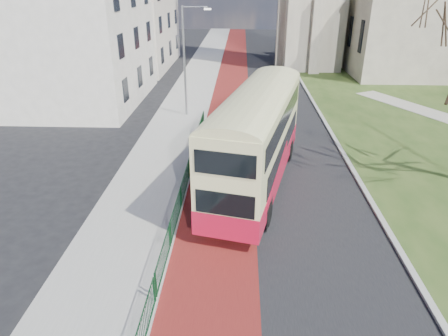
{
  "coord_description": "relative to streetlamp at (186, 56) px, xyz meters",
  "views": [
    {
      "loc": [
        -0.27,
        -12.12,
        9.69
      ],
      "look_at": [
        -0.96,
        4.21,
        2.0
      ],
      "focal_mm": 32.0,
      "sensor_mm": 36.0,
      "label": 1
    }
  ],
  "objects": [
    {
      "name": "ground",
      "position": [
        4.35,
        -18.0,
        -4.59
      ],
      "size": [
        160.0,
        160.0,
        0.0
      ],
      "primitive_type": "plane",
      "color": "black",
      "rests_on": "ground"
    },
    {
      "name": "road_carriageway",
      "position": [
        5.85,
        2.0,
        -4.59
      ],
      "size": [
        9.0,
        120.0,
        0.01
      ],
      "primitive_type": "cube",
      "color": "black",
      "rests_on": "ground"
    },
    {
      "name": "bus_lane",
      "position": [
        3.15,
        2.0,
        -4.59
      ],
      "size": [
        3.4,
        120.0,
        0.01
      ],
      "primitive_type": "cube",
      "color": "#591414",
      "rests_on": "ground"
    },
    {
      "name": "pavement_west",
      "position": [
        -0.65,
        2.0,
        -4.53
      ],
      "size": [
        4.0,
        120.0,
        0.12
      ],
      "primitive_type": "cube",
      "color": "gray",
      "rests_on": "ground"
    },
    {
      "name": "kerb_west",
      "position": [
        1.35,
        2.0,
        -4.53
      ],
      "size": [
        0.25,
        120.0,
        0.13
      ],
      "primitive_type": "cube",
      "color": "#999993",
      "rests_on": "ground"
    },
    {
      "name": "kerb_east",
      "position": [
        10.45,
        4.0,
        -4.53
      ],
      "size": [
        0.25,
        80.0,
        0.13
      ],
      "primitive_type": "cube",
      "color": "#999993",
      "rests_on": "ground"
    },
    {
      "name": "pedestrian_railing",
      "position": [
        1.4,
        -14.0,
        -4.04
      ],
      "size": [
        0.07,
        24.0,
        1.12
      ],
      "color": "#0E3E1E",
      "rests_on": "ground"
    },
    {
      "name": "street_block_near",
      "position": [
        -9.65,
        4.0,
        1.92
      ],
      "size": [
        10.3,
        14.3,
        13.0
      ],
      "color": "beige",
      "rests_on": "ground"
    },
    {
      "name": "street_block_far",
      "position": [
        -9.65,
        20.0,
        1.17
      ],
      "size": [
        10.3,
        16.3,
        11.5
      ],
      "color": "beige",
      "rests_on": "ground"
    },
    {
      "name": "streetlamp",
      "position": [
        0.0,
        0.0,
        0.0
      ],
      "size": [
        2.13,
        0.18,
        8.0
      ],
      "color": "gray",
      "rests_on": "pavement_west"
    },
    {
      "name": "bus",
      "position": [
        4.92,
        -11.59,
        -1.81
      ],
      "size": [
        5.34,
        11.97,
        4.88
      ],
      "rotation": [
        0.0,
        0.0,
        -0.23
      ],
      "color": "#AD0F2B",
      "rests_on": "ground"
    }
  ]
}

